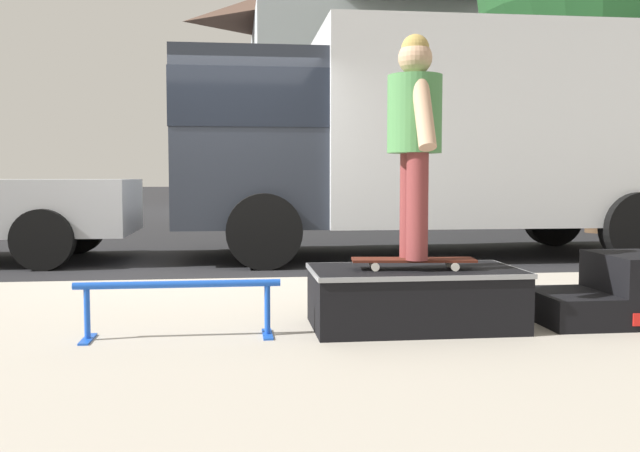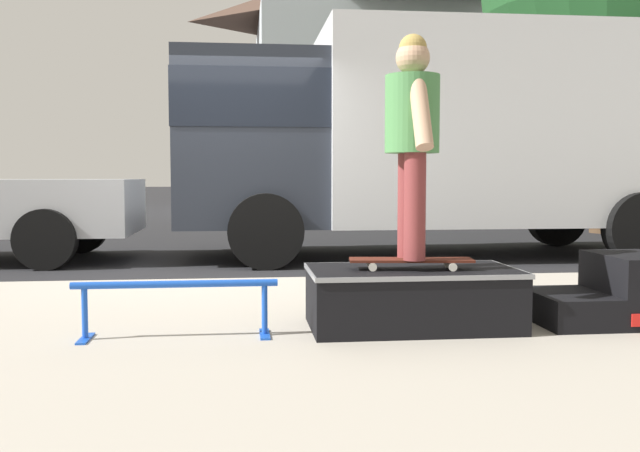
% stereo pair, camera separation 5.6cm
% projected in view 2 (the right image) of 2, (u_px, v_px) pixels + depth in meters
% --- Properties ---
extents(ground_plane, '(140.00, 140.00, 0.00)m').
position_uv_depth(ground_plane, '(215.00, 283.00, 7.20)').
color(ground_plane, black).
extents(sidewalk_slab, '(50.00, 5.00, 0.12)m').
position_uv_depth(sidewalk_slab, '(195.00, 348.00, 4.22)').
color(sidewalk_slab, '#A8A093').
rests_on(sidewalk_slab, ground).
extents(skate_box, '(1.34, 0.73, 0.39)m').
position_uv_depth(skate_box, '(412.00, 296.00, 4.51)').
color(skate_box, black).
rests_on(skate_box, sidewalk_slab).
extents(kicker_ramp, '(0.90, 0.66, 0.46)m').
position_uv_depth(kicker_ramp, '(613.00, 294.00, 4.66)').
color(kicker_ramp, black).
rests_on(kicker_ramp, sidewalk_slab).
extents(grind_rail, '(1.23, 0.28, 0.35)m').
position_uv_depth(grind_rail, '(176.00, 296.00, 4.22)').
color(grind_rail, blue).
rests_on(grind_rail, sidewalk_slab).
extents(skateboard, '(0.80, 0.29, 0.07)m').
position_uv_depth(skateboard, '(411.00, 261.00, 4.44)').
color(skateboard, '#4C1E14').
rests_on(skateboard, skate_box).
extents(skater_kid, '(0.34, 0.72, 1.41)m').
position_uv_depth(skater_kid, '(412.00, 128.00, 4.38)').
color(skater_kid, brown).
rests_on(skater_kid, skateboard).
extents(box_truck, '(6.91, 2.63, 3.05)m').
position_uv_depth(box_truck, '(432.00, 132.00, 9.58)').
color(box_truck, silver).
rests_on(box_truck, ground).
extents(house_behind, '(9.54, 8.23, 8.40)m').
position_uv_depth(house_behind, '(396.00, 81.00, 22.93)').
color(house_behind, silver).
rests_on(house_behind, ground).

